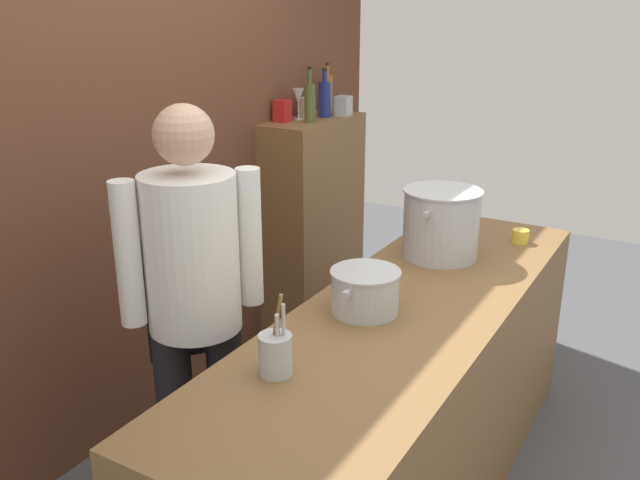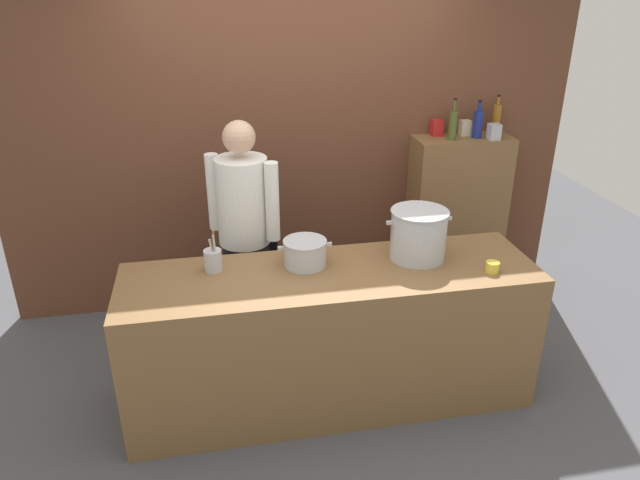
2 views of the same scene
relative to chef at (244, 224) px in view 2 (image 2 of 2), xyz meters
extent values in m
plane|color=#4C4C51|center=(0.45, -0.66, -0.96)|extent=(8.00, 8.00, 0.00)
cube|color=brown|center=(0.45, 0.74, 0.54)|extent=(4.40, 0.10, 3.00)
cube|color=brown|center=(0.45, -0.66, -0.51)|extent=(2.45, 0.70, 0.90)
cube|color=brown|center=(1.75, 0.53, -0.30)|extent=(0.76, 0.32, 1.33)
cylinder|color=black|center=(0.08, -0.06, -0.54)|extent=(0.14, 0.14, 0.84)
cylinder|color=black|center=(-0.08, 0.05, -0.54)|extent=(0.14, 0.14, 0.84)
cylinder|color=white|center=(0.00, 0.00, 0.17)|extent=(0.34, 0.34, 0.58)
cube|color=black|center=(0.10, 0.14, -0.07)|extent=(0.26, 0.19, 0.52)
cylinder|color=white|center=(0.18, -0.13, 0.19)|extent=(0.09, 0.09, 0.52)
cylinder|color=white|center=(-0.18, 0.12, 0.19)|extent=(0.09, 0.09, 0.52)
sphere|color=tan|center=(0.00, 0.00, 0.59)|extent=(0.21, 0.21, 0.21)
cylinder|color=#B7BABF|center=(1.00, -0.57, 0.08)|extent=(0.33, 0.33, 0.30)
cylinder|color=#B7BABF|center=(1.00, -0.57, 0.24)|extent=(0.35, 0.35, 0.01)
cube|color=#B7BABF|center=(0.82, -0.57, 0.18)|extent=(0.04, 0.02, 0.02)
cube|color=#B7BABF|center=(1.19, -0.57, 0.18)|extent=(0.04, 0.02, 0.02)
cylinder|color=#B7BABF|center=(0.32, -0.54, 0.01)|extent=(0.25, 0.25, 0.15)
cylinder|color=#B7BABF|center=(0.32, -0.54, 0.09)|extent=(0.26, 0.26, 0.01)
cube|color=#B7BABF|center=(0.17, -0.54, 0.06)|extent=(0.04, 0.02, 0.02)
cube|color=#B7BABF|center=(0.46, -0.54, 0.06)|extent=(0.04, 0.02, 0.02)
cylinder|color=#B7BABF|center=(-0.22, -0.51, 0.00)|extent=(0.10, 0.10, 0.13)
cylinder|color=olive|center=(-0.21, -0.50, 0.08)|extent=(0.03, 0.05, 0.24)
cylinder|color=#B7BABF|center=(-0.20, -0.53, 0.06)|extent=(0.02, 0.02, 0.22)
cylinder|color=olive|center=(-0.21, -0.51, 0.05)|extent=(0.03, 0.03, 0.19)
cylinder|color=#B7BABF|center=(-0.22, -0.51, 0.05)|extent=(0.04, 0.03, 0.19)
cylinder|color=yellow|center=(1.37, -0.83, -0.03)|extent=(0.08, 0.08, 0.06)
cylinder|color=#475123|center=(1.63, 0.49, 0.47)|extent=(0.06, 0.06, 0.22)
cylinder|color=#475123|center=(1.63, 0.49, 0.62)|extent=(0.02, 0.02, 0.08)
cylinder|color=black|center=(1.63, 0.49, 0.67)|extent=(0.02, 0.02, 0.01)
cylinder|color=#8C5919|center=(2.03, 0.60, 0.47)|extent=(0.06, 0.06, 0.23)
cylinder|color=#8C5919|center=(2.03, 0.60, 0.62)|extent=(0.02, 0.02, 0.06)
cylinder|color=black|center=(2.03, 0.60, 0.65)|extent=(0.03, 0.03, 0.01)
cylinder|color=navy|center=(1.84, 0.51, 0.46)|extent=(0.07, 0.07, 0.21)
cylinder|color=navy|center=(1.84, 0.51, 0.60)|extent=(0.03, 0.03, 0.07)
cylinder|color=black|center=(1.84, 0.51, 0.64)|extent=(0.03, 0.03, 0.01)
cylinder|color=silver|center=(1.67, 0.59, 0.36)|extent=(0.06, 0.06, 0.01)
cylinder|color=silver|center=(1.67, 0.59, 0.41)|extent=(0.01, 0.01, 0.08)
cone|color=silver|center=(1.67, 0.59, 0.50)|extent=(0.07, 0.07, 0.09)
cube|color=#B2B2B7|center=(1.94, 0.44, 0.42)|extent=(0.08, 0.08, 0.12)
cube|color=beige|center=(1.77, 0.60, 0.42)|extent=(0.08, 0.08, 0.12)
cube|color=red|center=(1.56, 0.63, 0.42)|extent=(0.08, 0.08, 0.13)
camera|label=1|loc=(-1.72, -1.54, 1.00)|focal=37.95mm
camera|label=2|loc=(-0.19, -3.63, 1.54)|focal=33.10mm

